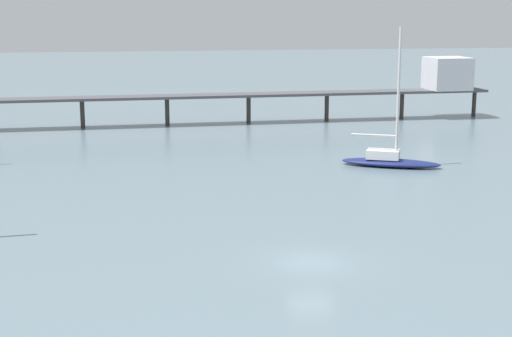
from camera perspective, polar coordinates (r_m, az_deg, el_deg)
name	(u,v)px	position (r m, az deg, el deg)	size (l,w,h in m)	color
ground_plane	(311,262)	(41.34, 4.14, -6.95)	(400.00, 400.00, 0.00)	slate
pier	(345,84)	(91.99, 6.61, 6.29)	(68.24, 5.54, 7.35)	#4C4C51
sailboat_navy	(389,159)	(66.23, 9.88, 0.73)	(8.57, 5.63, 11.75)	navy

